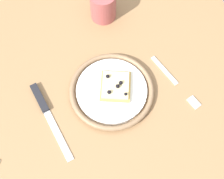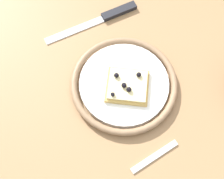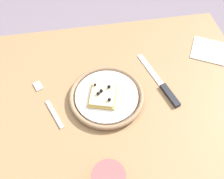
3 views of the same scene
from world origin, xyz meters
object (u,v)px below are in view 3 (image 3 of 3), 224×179
(dining_table, at_px, (117,121))
(plate, at_px, (107,96))
(fork, at_px, (48,104))
(knife, at_px, (164,88))
(pizza_slice_near, at_px, (103,95))
(napkin, at_px, (210,51))

(dining_table, bearing_deg, plate, 130.80)
(dining_table, distance_m, fork, 0.24)
(plate, xyz_separation_m, knife, (0.19, 0.01, -0.01))
(dining_table, xyz_separation_m, plate, (-0.03, 0.03, 0.11))
(plate, bearing_deg, pizza_slice_near, -159.49)
(knife, bearing_deg, dining_table, -166.96)
(pizza_slice_near, distance_m, napkin, 0.44)
(pizza_slice_near, distance_m, fork, 0.17)
(dining_table, xyz_separation_m, napkin, (0.37, 0.17, 0.10))
(plate, xyz_separation_m, fork, (-0.18, 0.01, -0.01))
(pizza_slice_near, xyz_separation_m, knife, (0.20, 0.01, -0.02))
(plate, xyz_separation_m, pizza_slice_near, (-0.01, -0.00, 0.01))
(dining_table, distance_m, napkin, 0.42)
(pizza_slice_near, relative_size, napkin, 0.89)
(knife, xyz_separation_m, napkin, (0.21, 0.13, -0.00))
(dining_table, bearing_deg, fork, 169.12)
(dining_table, height_order, plate, plate)
(fork, bearing_deg, dining_table, -10.88)
(pizza_slice_near, xyz_separation_m, napkin, (0.41, 0.14, -0.02))
(pizza_slice_near, xyz_separation_m, fork, (-0.17, 0.01, -0.02))
(napkin, bearing_deg, plate, -160.57)
(plate, distance_m, napkin, 0.42)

